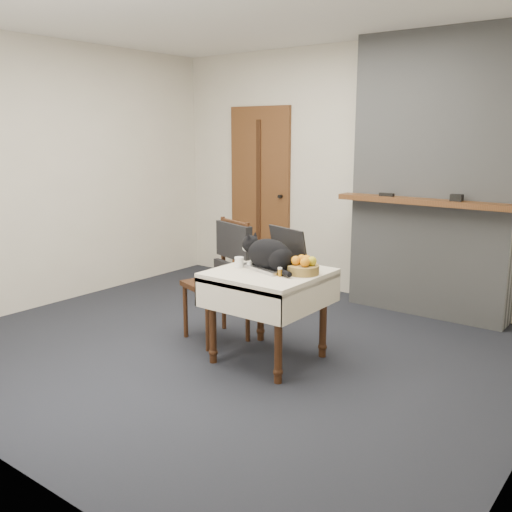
{
  "coord_description": "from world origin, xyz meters",
  "views": [
    {
      "loc": [
        2.79,
        -3.36,
        1.71
      ],
      "look_at": [
        0.3,
        -0.07,
        0.81
      ],
      "focal_mm": 40.0,
      "sensor_mm": 36.0,
      "label": 1
    }
  ],
  "objects_px": {
    "door": "(260,194)",
    "laptop": "(278,258)",
    "cat": "(270,255)",
    "pill_bottle": "(280,272)",
    "side_table": "(269,286)",
    "fruit_basket": "(303,267)",
    "chair": "(226,264)",
    "cream_jar": "(239,262)"
  },
  "relations": [
    {
      "from": "side_table",
      "to": "pill_bottle",
      "type": "height_order",
      "value": "pill_bottle"
    },
    {
      "from": "chair",
      "to": "cat",
      "type": "bearing_deg",
      "value": 3.12
    },
    {
      "from": "cat",
      "to": "pill_bottle",
      "type": "height_order",
      "value": "cat"
    },
    {
      "from": "fruit_basket",
      "to": "chair",
      "type": "bearing_deg",
      "value": 172.66
    },
    {
      "from": "door",
      "to": "pill_bottle",
      "type": "height_order",
      "value": "door"
    },
    {
      "from": "side_table",
      "to": "cream_jar",
      "type": "height_order",
      "value": "cream_jar"
    },
    {
      "from": "cat",
      "to": "fruit_basket",
      "type": "distance_m",
      "value": 0.28
    },
    {
      "from": "door",
      "to": "side_table",
      "type": "relative_size",
      "value": 2.56
    },
    {
      "from": "cat",
      "to": "fruit_basket",
      "type": "bearing_deg",
      "value": 13.65
    },
    {
      "from": "door",
      "to": "pill_bottle",
      "type": "bearing_deg",
      "value": -50.15
    },
    {
      "from": "laptop",
      "to": "cat",
      "type": "distance_m",
      "value": 0.1
    },
    {
      "from": "door",
      "to": "laptop",
      "type": "relative_size",
      "value": 4.11
    },
    {
      "from": "side_table",
      "to": "laptop",
      "type": "distance_m",
      "value": 0.23
    },
    {
      "from": "chair",
      "to": "cream_jar",
      "type": "bearing_deg",
      "value": -16.85
    },
    {
      "from": "side_table",
      "to": "fruit_basket",
      "type": "xyz_separation_m",
      "value": [
        0.25,
        0.08,
        0.17
      ]
    },
    {
      "from": "laptop",
      "to": "chair",
      "type": "relative_size",
      "value": 0.48
    },
    {
      "from": "door",
      "to": "cream_jar",
      "type": "bearing_deg",
      "value": -56.91
    },
    {
      "from": "side_table",
      "to": "cat",
      "type": "xyz_separation_m",
      "value": [
        -0.02,
        0.04,
        0.23
      ]
    },
    {
      "from": "fruit_basket",
      "to": "chair",
      "type": "distance_m",
      "value": 0.84
    },
    {
      "from": "pill_bottle",
      "to": "chair",
      "type": "height_order",
      "value": "chair"
    },
    {
      "from": "laptop",
      "to": "chair",
      "type": "distance_m",
      "value": 0.59
    },
    {
      "from": "side_table",
      "to": "cat",
      "type": "height_order",
      "value": "cat"
    },
    {
      "from": "cat",
      "to": "cream_jar",
      "type": "height_order",
      "value": "cat"
    },
    {
      "from": "side_table",
      "to": "laptop",
      "type": "bearing_deg",
      "value": 94.63
    },
    {
      "from": "laptop",
      "to": "cream_jar",
      "type": "xyz_separation_m",
      "value": [
        -0.24,
        -0.17,
        -0.04
      ]
    },
    {
      "from": "door",
      "to": "cat",
      "type": "bearing_deg",
      "value": -51.47
    },
    {
      "from": "pill_bottle",
      "to": "chair",
      "type": "xyz_separation_m",
      "value": [
        -0.73,
        0.27,
        -0.09
      ]
    },
    {
      "from": "cream_jar",
      "to": "chair",
      "type": "bearing_deg",
      "value": 144.76
    },
    {
      "from": "cream_jar",
      "to": "fruit_basket",
      "type": "distance_m",
      "value": 0.52
    },
    {
      "from": "cream_jar",
      "to": "cat",
      "type": "bearing_deg",
      "value": 18.73
    },
    {
      "from": "pill_bottle",
      "to": "fruit_basket",
      "type": "bearing_deg",
      "value": 60.6
    },
    {
      "from": "door",
      "to": "laptop",
      "type": "bearing_deg",
      "value": -49.95
    },
    {
      "from": "cat",
      "to": "chair",
      "type": "height_order",
      "value": "chair"
    },
    {
      "from": "door",
      "to": "laptop",
      "type": "xyz_separation_m",
      "value": [
        1.57,
        -1.87,
        -0.23
      ]
    },
    {
      "from": "laptop",
      "to": "pill_bottle",
      "type": "bearing_deg",
      "value": -35.21
    },
    {
      "from": "cat",
      "to": "chair",
      "type": "bearing_deg",
      "value": 168.57
    },
    {
      "from": "pill_bottle",
      "to": "fruit_basket",
      "type": "relative_size",
      "value": 0.28
    },
    {
      "from": "fruit_basket",
      "to": "side_table",
      "type": "bearing_deg",
      "value": -161.8
    },
    {
      "from": "door",
      "to": "side_table",
      "type": "height_order",
      "value": "door"
    },
    {
      "from": "cat",
      "to": "pill_bottle",
      "type": "distance_m",
      "value": 0.23
    },
    {
      "from": "laptop",
      "to": "pill_bottle",
      "type": "xyz_separation_m",
      "value": [
        0.17,
        -0.21,
        -0.04
      ]
    },
    {
      "from": "laptop",
      "to": "cream_jar",
      "type": "height_order",
      "value": "laptop"
    }
  ]
}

